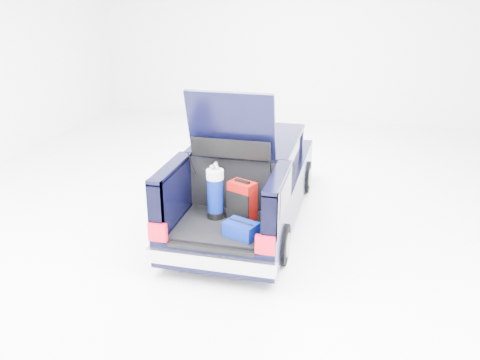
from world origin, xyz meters
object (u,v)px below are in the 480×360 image
(car, at_px, (248,180))
(blue_duffel, at_px, (241,229))
(blue_golf_bag, at_px, (215,193))
(red_suitcase, at_px, (242,202))
(black_golf_bag, at_px, (216,193))

(car, distance_m, blue_duffel, 1.91)
(car, bearing_deg, blue_duffel, -80.13)
(car, bearing_deg, blue_golf_bag, -97.50)
(blue_golf_bag, relative_size, blue_duffel, 1.65)
(red_suitcase, height_order, black_golf_bag, black_golf_bag)
(blue_golf_bag, bearing_deg, car, 66.84)
(car, relative_size, red_suitcase, 7.41)
(black_golf_bag, height_order, blue_golf_bag, blue_golf_bag)
(car, xyz_separation_m, blue_golf_bag, (-0.18, -1.38, 0.31))
(black_golf_bag, height_order, blue_duffel, black_golf_bag)
(red_suitcase, relative_size, black_golf_bag, 0.75)
(black_golf_bag, xyz_separation_m, blue_duffel, (0.52, -0.55, -0.27))
(car, xyz_separation_m, black_golf_bag, (-0.19, -1.34, 0.30))
(blue_golf_bag, bearing_deg, red_suitcase, -15.86)
(blue_golf_bag, distance_m, blue_duffel, 0.77)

